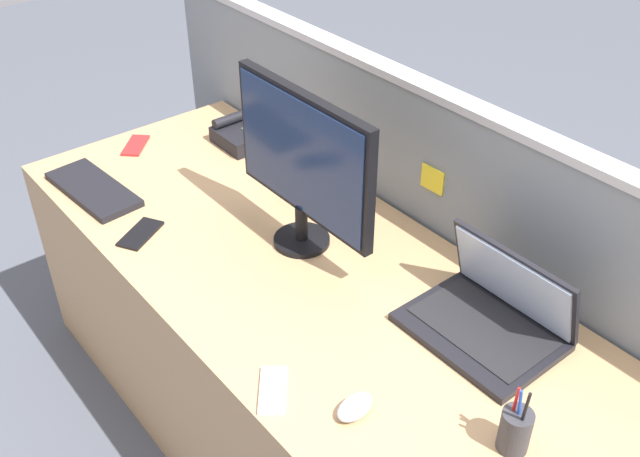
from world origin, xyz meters
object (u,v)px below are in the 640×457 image
desktop_monitor (303,161)px  keyboard_main (93,189)px  cell_phone_red_case (135,145)px  desk_phone (243,134)px  pen_cup (515,430)px  computer_mouse_right_hand (355,407)px  cell_phone_white_slab (273,390)px  laptop (492,313)px  cell_phone_black_slab (140,234)px

desktop_monitor → keyboard_main: (-0.64, -0.36, -0.26)m
keyboard_main → cell_phone_red_case: keyboard_main is taller
desktop_monitor → keyboard_main: desktop_monitor is taller
desk_phone → cell_phone_red_case: desk_phone is taller
desk_phone → pen_cup: (1.46, -0.31, 0.02)m
desk_phone → computer_mouse_right_hand: (1.18, -0.51, -0.02)m
desk_phone → keyboard_main: desk_phone is taller
desk_phone → cell_phone_white_slab: desk_phone is taller
laptop → cell_phone_white_slab: 0.58m
cell_phone_white_slab → cell_phone_red_case: same height
desktop_monitor → laptop: desktop_monitor is taller
pen_cup → cell_phone_black_slab: bearing=-168.2°
keyboard_main → computer_mouse_right_hand: 1.21m
keyboard_main → cell_phone_red_case: (-0.19, 0.25, -0.01)m
pen_cup → cell_phone_red_case: 1.68m
laptop → pen_cup: 0.37m
cell_phone_red_case → cell_phone_black_slab: same height
laptop → cell_phone_red_case: bearing=-169.8°
desk_phone → cell_phone_white_slab: 1.19m
desk_phone → cell_phone_black_slab: 0.63m
desk_phone → cell_phone_red_case: 0.39m
cell_phone_white_slab → desktop_monitor: bearing=83.8°
desk_phone → cell_phone_white_slab: bearing=-31.0°
laptop → computer_mouse_right_hand: (-0.01, -0.44, -0.03)m
laptop → cell_phone_red_case: size_ratio=2.57×
cell_phone_white_slab → computer_mouse_right_hand: bearing=-18.1°
cell_phone_white_slab → cell_phone_red_case: bearing=115.4°
computer_mouse_right_hand → cell_phone_red_case: bearing=164.2°
desktop_monitor → desk_phone: bearing=161.7°
keyboard_main → cell_phone_white_slab: keyboard_main is taller
keyboard_main → cell_phone_black_slab: bearing=-3.6°
keyboard_main → computer_mouse_right_hand: computer_mouse_right_hand is taller
desk_phone → desktop_monitor: bearing=-18.3°
pen_cup → cell_phone_black_slab: size_ratio=1.26×
laptop → computer_mouse_right_hand: size_ratio=3.69×
pen_cup → desktop_monitor: bearing=172.6°
desktop_monitor → computer_mouse_right_hand: desktop_monitor is taller
laptop → cell_phone_white_slab: (-0.17, -0.55, -0.05)m
laptop → cell_phone_red_case: (-1.41, -0.25, -0.05)m
computer_mouse_right_hand → pen_cup: (0.28, 0.20, 0.04)m
cell_phone_white_slab → desk_phone: bearing=97.9°
desktop_monitor → cell_phone_red_case: (-0.83, -0.12, -0.27)m
keyboard_main → computer_mouse_right_hand: (1.21, 0.06, 0.01)m
computer_mouse_right_hand → cell_phone_white_slab: 0.19m
pen_cup → cell_phone_white_slab: (-0.44, -0.30, -0.05)m
laptop → desk_phone: (-1.20, 0.07, -0.02)m
computer_mouse_right_hand → cell_phone_white_slab: bearing=-155.0°
keyboard_main → desktop_monitor: bearing=25.0°
computer_mouse_right_hand → cell_phone_red_case: (-1.40, 0.19, -0.01)m
cell_phone_red_case → cell_phone_black_slab: bearing=-71.7°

